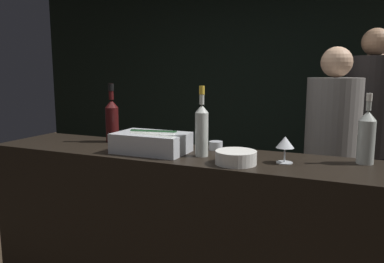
{
  "coord_description": "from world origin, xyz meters",
  "views": [
    {
      "loc": [
        0.81,
        -1.58,
        1.49
      ],
      "look_at": [
        0.0,
        0.28,
        1.17
      ],
      "focal_mm": 35.0,
      "sensor_mm": 36.0,
      "label": 1
    }
  ],
  "objects": [
    {
      "name": "person_blond_tee",
      "position": [
        0.68,
        1.18,
        0.92
      ],
      "size": [
        0.37,
        0.37,
        1.66
      ],
      "rotation": [
        0.0,
        0.0,
        -1.15
      ],
      "color": "black",
      "rests_on": "ground_plane"
    },
    {
      "name": "person_in_hoodie",
      "position": [
        0.96,
        2.15,
        0.92
      ],
      "size": [
        0.37,
        0.37,
        1.67
      ],
      "rotation": [
        0.0,
        0.0,
        -2.37
      ],
      "color": "black",
      "rests_on": "ground_plane"
    },
    {
      "name": "bowl_white",
      "position": [
        0.3,
        0.13,
        1.08
      ],
      "size": [
        0.2,
        0.2,
        0.07
      ],
      "color": "silver",
      "rests_on": "bar_counter"
    },
    {
      "name": "wall_back_chalkboard",
      "position": [
        0.0,
        2.64,
        1.4
      ],
      "size": [
        6.4,
        0.06,
        2.8
      ],
      "color": "black",
      "rests_on": "ground_plane"
    },
    {
      "name": "person_grey_polo",
      "position": [
        0.93,
        1.65,
        1.01
      ],
      "size": [
        0.4,
        0.4,
        1.82
      ],
      "rotation": [
        0.0,
        0.0,
        2.86
      ],
      "color": "black",
      "rests_on": "ground_plane"
    },
    {
      "name": "red_wine_bottle_black_foil",
      "position": [
        -0.6,
        0.38,
        1.2
      ],
      "size": [
        0.08,
        0.08,
        0.37
      ],
      "color": "#380F0F",
      "rests_on": "bar_counter"
    },
    {
      "name": "white_wine_bottle",
      "position": [
        0.87,
        0.39,
        1.18
      ],
      "size": [
        0.08,
        0.08,
        0.34
      ],
      "color": "#B2B7AD",
      "rests_on": "bar_counter"
    },
    {
      "name": "wine_glass",
      "position": [
        0.51,
        0.25,
        1.14
      ],
      "size": [
        0.09,
        0.09,
        0.13
      ],
      "color": "silver",
      "rests_on": "bar_counter"
    },
    {
      "name": "ice_bin_with_bottles",
      "position": [
        -0.21,
        0.2,
        1.11
      ],
      "size": [
        0.4,
        0.25,
        0.12
      ],
      "color": "#B7BABF",
      "rests_on": "bar_counter"
    },
    {
      "name": "candle_votive",
      "position": [
        0.09,
        0.41,
        1.07
      ],
      "size": [
        0.08,
        0.08,
        0.05
      ],
      "color": "silver",
      "rests_on": "bar_counter"
    },
    {
      "name": "bar_counter",
      "position": [
        0.0,
        0.25,
        0.52
      ],
      "size": [
        2.45,
        0.5,
        1.05
      ],
      "color": "black",
      "rests_on": "ground_plane"
    },
    {
      "name": "rose_wine_bottle",
      "position": [
        0.08,
        0.22,
        1.2
      ],
      "size": [
        0.07,
        0.07,
        0.37
      ],
      "color": "#B2B7AD",
      "rests_on": "bar_counter"
    }
  ]
}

